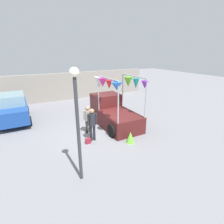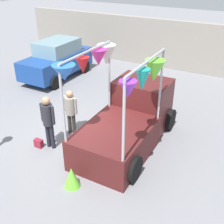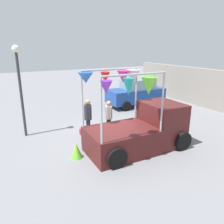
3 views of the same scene
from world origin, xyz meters
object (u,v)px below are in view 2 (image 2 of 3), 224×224
(person_vendor, at_px, (71,108))
(folded_kite_bundle_lime, at_px, (72,177))
(parked_car, at_px, (57,59))
(vendor_truck, at_px, (129,116))
(handbag, at_px, (39,143))
(person_customer, at_px, (48,118))

(person_vendor, height_order, folded_kite_bundle_lime, person_vendor)
(parked_car, height_order, person_vendor, parked_car)
(vendor_truck, bearing_deg, person_vendor, -163.11)
(parked_car, bearing_deg, vendor_truck, -31.27)
(parked_car, xyz_separation_m, folded_kite_bundle_lime, (5.32, -6.17, -0.64))
(parked_car, bearing_deg, person_vendor, -46.85)
(parked_car, distance_m, folded_kite_bundle_lime, 8.17)
(person_vendor, relative_size, folded_kite_bundle_lime, 2.72)
(vendor_truck, bearing_deg, handbag, -143.31)
(person_customer, height_order, handbag, person_customer)
(parked_car, relative_size, person_customer, 2.23)
(vendor_truck, height_order, folded_kite_bundle_lime, vendor_truck)
(person_vendor, bearing_deg, folded_kite_bundle_lime, -54.25)
(parked_car, bearing_deg, folded_kite_bundle_lime, -49.23)
(person_vendor, bearing_deg, person_customer, -96.96)
(parked_car, relative_size, handbag, 14.29)
(vendor_truck, relative_size, parked_car, 1.04)
(person_customer, xyz_separation_m, person_vendor, (0.12, 0.99, -0.11))
(handbag, bearing_deg, parked_car, 122.35)
(person_vendor, bearing_deg, vendor_truck, 16.89)
(folded_kite_bundle_lime, bearing_deg, person_vendor, 125.75)
(handbag, bearing_deg, person_customer, 29.74)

